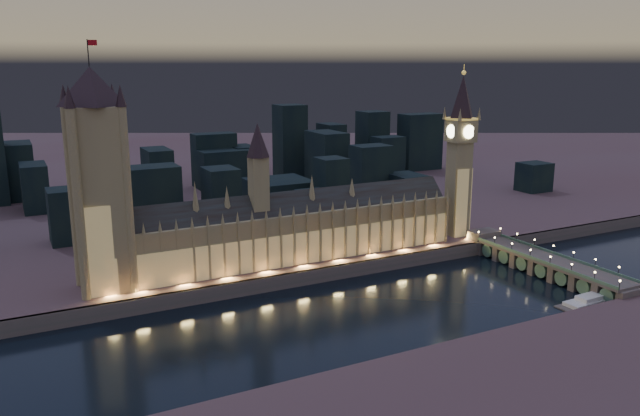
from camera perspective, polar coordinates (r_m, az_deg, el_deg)
name	(u,v)px	position (r m, az deg, el deg)	size (l,w,h in m)	color
ground_plane	(362,307)	(310.20, 3.87, -9.01)	(2000.00, 2000.00, 0.00)	black
north_bank	(141,159)	(788.12, -16.03, 4.35)	(2000.00, 960.00, 8.00)	#523436
embankment_wall	(324,275)	(342.24, 0.33, -6.11)	(2000.00, 2.50, 8.00)	#434944
palace_of_westminster	(292,228)	(349.56, -2.61, -1.88)	(202.00, 22.32, 78.00)	#877D59
victoria_tower	(98,170)	(313.94, -19.66, 3.26)	(31.68, 31.68, 119.23)	#877D59
elizabeth_tower	(460,142)	(403.99, 12.71, 5.89)	(18.00, 18.00, 108.02)	#877D59
westminster_bridge	(542,263)	(376.27, 19.61, -4.79)	(18.83, 113.00, 15.90)	#434944
river_boat	(598,299)	(344.79, 24.06, -7.58)	(50.00, 13.23, 4.50)	#434944
city_backdrop	(251,167)	(535.42, -6.29, 3.72)	(487.46, 215.63, 76.20)	black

